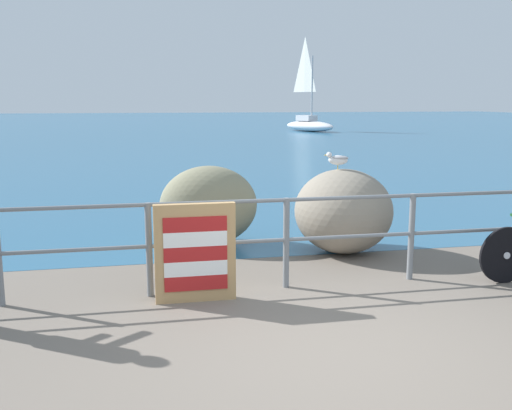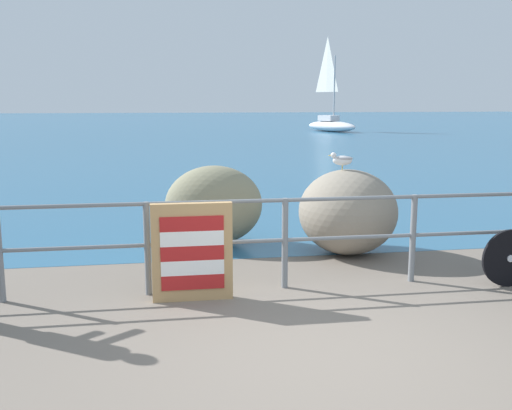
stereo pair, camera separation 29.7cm
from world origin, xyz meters
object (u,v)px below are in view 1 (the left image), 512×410
object	(u,v)px
sailboat	(309,121)
breakwater_boulder_left	(209,206)
seagull	(338,159)
breakwater_boulder_main	(343,211)
folded_deckchair_stack	(195,253)

from	to	relation	value
sailboat	breakwater_boulder_left	bearing A→B (deg)	-44.17
seagull	sailboat	distance (m)	31.37
breakwater_boulder_main	seagull	size ratio (longest dim) A/B	4.13
folded_deckchair_stack	seagull	bearing A→B (deg)	37.33
breakwater_boulder_left	seagull	distance (m)	1.98
breakwater_boulder_main	sailboat	distance (m)	31.36
breakwater_boulder_main	breakwater_boulder_left	distance (m)	1.94
breakwater_boulder_main	seagull	bearing A→B (deg)	172.56
folded_deckchair_stack	sailboat	xyz separation A→B (m)	(10.76, 31.75, 0.19)
breakwater_boulder_main	seagull	world-z (taller)	seagull
breakwater_boulder_main	breakwater_boulder_left	xyz separation A→B (m)	(-1.76, 0.81, -0.00)
breakwater_boulder_main	folded_deckchair_stack	bearing A→B (deg)	-144.10
seagull	sailboat	xyz separation A→B (m)	(8.66, 30.15, -0.59)
sailboat	seagull	bearing A→B (deg)	-40.82
breakwater_boulder_left	seagull	bearing A→B (deg)	-25.58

